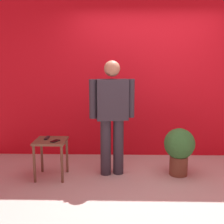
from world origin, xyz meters
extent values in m
plane|color=#B7B2A8|center=(0.00, 0.00, 0.00)|extent=(12.00, 12.00, 0.00)
cube|color=red|center=(0.00, 1.53, 1.59)|extent=(5.28, 0.12, 3.18)
cylinder|color=#2D2D38|center=(-0.66, 0.58, 0.40)|extent=(0.18, 0.18, 0.81)
cylinder|color=#2D2D38|center=(-0.48, 0.61, 0.40)|extent=(0.18, 0.18, 0.81)
cube|color=#2D2D38|center=(-0.57, 0.60, 1.09)|extent=(0.47, 0.29, 0.57)
cube|color=silver|center=(-0.59, 0.71, 1.12)|extent=(0.12, 0.03, 0.48)
cube|color=#C68CB7|center=(-0.59, 0.72, 1.11)|extent=(0.04, 0.02, 0.44)
cylinder|color=#2D2D38|center=(-0.83, 0.55, 1.11)|extent=(0.12, 0.12, 0.54)
cylinder|color=#2D2D38|center=(-0.31, 0.65, 1.11)|extent=(0.12, 0.12, 0.54)
sphere|color=#A87A5B|center=(-0.57, 0.60, 1.53)|extent=(0.22, 0.22, 0.22)
cube|color=brown|center=(-1.42, 0.45, 0.53)|extent=(0.43, 0.43, 0.03)
cylinder|color=brown|center=(-1.61, 0.27, 0.26)|extent=(0.04, 0.04, 0.52)
cylinder|color=brown|center=(-1.24, 0.27, 0.26)|extent=(0.04, 0.04, 0.52)
cylinder|color=brown|center=(-1.61, 0.64, 0.26)|extent=(0.04, 0.04, 0.52)
cylinder|color=brown|center=(-1.24, 0.64, 0.26)|extent=(0.04, 0.04, 0.52)
cube|color=black|center=(-1.34, 0.38, 0.55)|extent=(0.12, 0.16, 0.01)
cube|color=black|center=(-1.49, 0.53, 0.56)|extent=(0.05, 0.17, 0.02)
cylinder|color=brown|center=(0.39, 0.58, 0.14)|extent=(0.26, 0.26, 0.28)
sphere|color=#2D7233|center=(0.39, 0.58, 0.47)|extent=(0.44, 0.44, 0.44)
camera|label=1|loc=(-0.48, -3.32, 1.60)|focal=45.24mm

